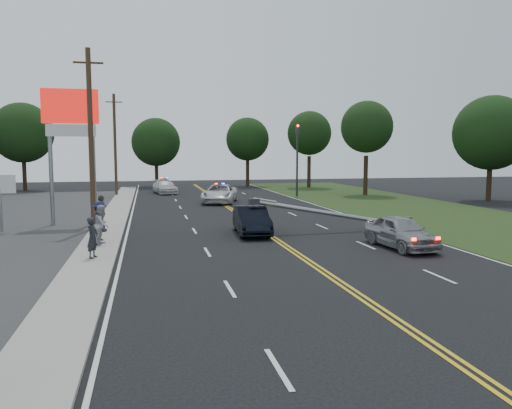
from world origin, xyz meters
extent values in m
plane|color=black|center=(0.00, 0.00, 0.00)|extent=(120.00, 120.00, 0.00)
cube|color=#9A968B|center=(-8.40, 10.00, 0.06)|extent=(1.80, 70.00, 0.12)
cube|color=#233313|center=(13.50, 10.00, 0.01)|extent=(12.00, 80.00, 0.01)
cube|color=gold|center=(0.00, 10.00, 0.01)|extent=(0.36, 80.00, 0.00)
cylinder|color=gray|center=(-11.70, 14.00, 3.50)|extent=(0.24, 0.24, 7.00)
cylinder|color=gray|center=(-9.30, 14.00, 3.50)|extent=(0.24, 0.24, 7.00)
cube|color=red|center=(-10.50, 14.00, 7.00)|extent=(3.20, 0.35, 2.00)
cube|color=white|center=(-10.50, 14.00, 5.60)|extent=(2.80, 0.30, 0.70)
cylinder|color=gray|center=(-14.00, 12.00, 1.40)|extent=(0.14, 0.14, 2.80)
cube|color=white|center=(-14.00, 12.00, 2.60)|extent=(1.60, 0.12, 1.00)
cylinder|color=#2D2D30|center=(8.30, 30.00, 3.50)|extent=(0.20, 0.20, 7.00)
cube|color=#2D2D30|center=(8.30, 30.00, 6.60)|extent=(0.28, 0.28, 0.90)
sphere|color=#FF0C07|center=(8.30, 29.84, 6.90)|extent=(0.22, 0.22, 0.22)
cylinder|color=#2D2D30|center=(8.10, 8.00, 0.35)|extent=(0.44, 0.44, 0.70)
cylinder|color=gray|center=(3.67, 8.00, 0.98)|extent=(8.90, 0.24, 1.80)
cube|color=#2D2D30|center=(-0.76, 8.00, 1.76)|extent=(0.55, 0.32, 0.30)
cylinder|color=#382619|center=(-9.20, 12.00, 5.00)|extent=(0.28, 0.28, 10.00)
cube|color=#382619|center=(-9.20, 12.00, 9.20)|extent=(1.60, 0.10, 0.10)
cylinder|color=#382619|center=(-9.20, 34.00, 5.00)|extent=(0.28, 0.28, 10.00)
cube|color=#382619|center=(-9.20, 34.00, 9.20)|extent=(1.60, 0.10, 0.10)
cylinder|color=black|center=(-19.67, 43.12, 1.88)|extent=(0.44, 0.44, 3.76)
sphere|color=black|center=(-19.67, 43.12, 6.48)|extent=(6.68, 6.68, 6.68)
cylinder|color=black|center=(-5.01, 46.64, 1.62)|extent=(0.44, 0.44, 3.24)
sphere|color=black|center=(-5.01, 46.64, 5.58)|extent=(6.00, 6.00, 6.00)
cylinder|color=black|center=(6.34, 45.05, 1.73)|extent=(0.44, 0.44, 3.46)
sphere|color=black|center=(6.34, 45.05, 5.96)|extent=(5.44, 5.44, 5.44)
cylinder|color=black|center=(13.23, 41.12, 1.92)|extent=(0.44, 0.44, 3.85)
sphere|color=black|center=(13.23, 41.12, 6.63)|extent=(5.34, 5.34, 5.34)
cylinder|color=black|center=(15.50, 29.78, 1.99)|extent=(0.44, 0.44, 3.98)
sphere|color=black|center=(15.50, 29.78, 6.85)|extent=(5.21, 5.21, 5.21)
cylinder|color=black|center=(23.46, 21.47, 1.75)|extent=(0.44, 0.44, 3.49)
sphere|color=black|center=(23.46, 21.47, 6.01)|extent=(6.53, 6.53, 6.53)
imported|color=black|center=(-0.84, 8.26, 0.74)|extent=(1.82, 4.56, 1.48)
imported|color=gray|center=(4.96, 3.08, 0.74)|extent=(2.02, 4.43, 1.47)
imported|color=silver|center=(-0.13, 24.94, 0.79)|extent=(4.06, 6.19, 1.58)
imported|color=silver|center=(-4.42, 35.65, 0.70)|extent=(2.85, 5.12, 1.40)
imported|color=#222329|center=(-8.36, 3.25, 0.93)|extent=(0.58, 0.70, 1.63)
imported|color=#9E9EA2|center=(-8.26, 6.31, 1.03)|extent=(0.88, 1.02, 1.81)
imported|color=#1A1A41|center=(-8.44, 7.40, 1.06)|extent=(1.06, 1.37, 1.87)
imported|color=#534543|center=(-8.60, 10.10, 1.10)|extent=(0.65, 1.21, 1.96)
camera|label=1|loc=(-6.18, -17.27, 4.32)|focal=35.00mm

